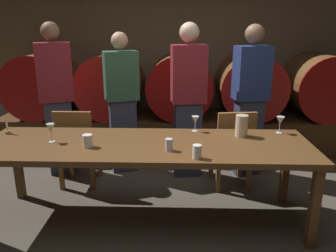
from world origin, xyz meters
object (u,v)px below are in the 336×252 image
object	(u,v)px
pitcher	(242,126)
guest_center_right	(188,101)
wine_barrel_far_right	(319,86)
chair_left	(77,144)
guest_center_left	(122,103)
cup_center	(169,145)
chair_right	(233,145)
cup_right	(197,152)
dining_table	(146,150)
wine_glass_right	(280,121)
wine_glass_left	(51,129)
wine_barrel_center	(179,85)
wine_barrel_left	(112,85)
guest_far_left	(57,99)
wine_barrel_far_left	(43,84)
wine_glass_center	(195,120)
cup_left	(88,141)
guest_far_right	(250,100)
candle_center	(7,129)
wine_barrel_right	(249,85)

from	to	relation	value
pitcher	guest_center_right	bearing A→B (deg)	121.44
wine_barrel_far_right	chair_left	size ratio (longest dim) A/B	1.02
guest_center_left	cup_center	bearing A→B (deg)	95.48
chair_left	pitcher	xyz separation A→B (m)	(1.67, -0.43, 0.36)
chair_right	cup_right	world-z (taller)	chair_right
dining_table	cup_center	world-z (taller)	cup_center
wine_glass_right	wine_glass_left	bearing A→B (deg)	-171.24
wine_barrel_center	wine_barrel_far_right	size ratio (longest dim) A/B	1.00
guest_center_right	wine_glass_right	xyz separation A→B (m)	(0.84, -0.66, -0.04)
wine_barrel_left	wine_barrel_center	world-z (taller)	same
cup_right	guest_center_right	bearing A→B (deg)	91.46
chair_left	chair_right	distance (m)	1.68
wine_barrel_center	guest_far_left	world-z (taller)	guest_far_left
wine_barrel_far_left	dining_table	xyz separation A→B (m)	(1.64, -1.94, -0.23)
wine_barrel_far_right	wine_glass_center	xyz separation A→B (m)	(-1.80, -1.59, -0.06)
wine_barrel_center	cup_center	bearing A→B (deg)	-92.36
chair_right	wine_glass_right	world-z (taller)	wine_glass_right
guest_far_left	cup_left	world-z (taller)	guest_far_left
wine_glass_center	guest_far_right	bearing A→B (deg)	47.08
guest_center_right	wine_glass_left	world-z (taller)	guest_center_right
cup_right	wine_barrel_far_right	bearing A→B (deg)	51.32
wine_barrel_center	cup_right	bearing A→B (deg)	-86.70
chair_left	guest_far_left	bearing A→B (deg)	-49.30
wine_barrel_far_left	candle_center	xyz separation A→B (m)	(0.33, -1.72, -0.12)
wine_barrel_right	pitcher	size ratio (longest dim) A/B	4.55
cup_center	chair_right	bearing A→B (deg)	51.66
wine_glass_left	wine_barrel_left	bearing A→B (deg)	85.44
chair_right	pitcher	world-z (taller)	pitcher
wine_barrel_far_right	guest_center_right	xyz separation A→B (m)	(-1.85, -0.96, -0.01)
wine_barrel_right	guest_far_left	bearing A→B (deg)	-158.96
guest_far_left	pitcher	world-z (taller)	guest_far_left
dining_table	cup_center	distance (m)	0.29
cup_center	pitcher	bearing A→B (deg)	30.81
wine_barrel_far_left	wine_glass_center	distance (m)	2.62
wine_barrel_left	pitcher	world-z (taller)	wine_barrel_left
pitcher	cup_right	size ratio (longest dim) A/B	1.84
wine_barrel_far_left	wine_glass_right	bearing A→B (deg)	-29.40
chair_left	wine_barrel_far_left	bearing A→B (deg)	-56.59
wine_barrel_far_left	dining_table	distance (m)	2.55
chair_left	guest_far_left	size ratio (longest dim) A/B	0.50
wine_barrel_right	wine_glass_left	xyz separation A→B (m)	(-2.08, -1.94, -0.05)
wine_barrel_far_left	cup_right	size ratio (longest dim) A/B	8.37
pitcher	wine_glass_right	distance (m)	0.39
wine_glass_center	cup_left	bearing A→B (deg)	-153.42
wine_glass_center	cup_right	distance (m)	0.68
guest_far_right	wine_glass_right	bearing A→B (deg)	87.87
wine_barrel_right	cup_right	bearing A→B (deg)	-110.33
wine_barrel_left	guest_center_left	world-z (taller)	guest_center_left
pitcher	dining_table	bearing A→B (deg)	-165.90
chair_left	cup_left	size ratio (longest dim) A/B	8.18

